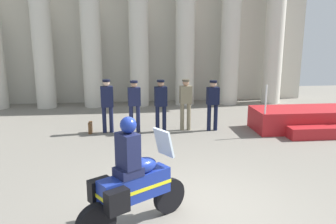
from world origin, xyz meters
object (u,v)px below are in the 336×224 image
(officer_in_row_3, at_px, (186,100))
(officer_in_row_4, at_px, (213,101))
(officer_in_row_1, at_px, (134,102))
(briefcase_on_ground, at_px, (90,128))
(officer_in_row_0, at_px, (107,102))
(reviewing_stand, at_px, (304,120))
(motorcycle_with_rider, at_px, (131,183))
(officer_in_row_2, at_px, (161,102))

(officer_in_row_3, relative_size, officer_in_row_4, 1.02)
(officer_in_row_1, height_order, officer_in_row_3, officer_in_row_3)
(briefcase_on_ground, bearing_deg, officer_in_row_1, -1.81)
(officer_in_row_0, distance_m, officer_in_row_4, 3.39)
(reviewing_stand, height_order, motorcycle_with_rider, motorcycle_with_rider)
(briefcase_on_ground, bearing_deg, officer_in_row_2, -2.75)
(officer_in_row_3, bearing_deg, briefcase_on_ground, -7.73)
(reviewing_stand, relative_size, officer_in_row_0, 1.91)
(officer_in_row_2, relative_size, officer_in_row_3, 1.01)
(officer_in_row_2, bearing_deg, officer_in_row_0, -12.99)
(officer_in_row_3, height_order, motorcycle_with_rider, motorcycle_with_rider)
(officer_in_row_3, xyz_separation_m, briefcase_on_ground, (-3.08, -0.04, -0.82))
(reviewing_stand, height_order, officer_in_row_3, officer_in_row_3)
(motorcycle_with_rider, relative_size, briefcase_on_ground, 5.28)
(reviewing_stand, distance_m, officer_in_row_3, 3.95)
(motorcycle_with_rider, height_order, briefcase_on_ground, motorcycle_with_rider)
(officer_in_row_0, relative_size, officer_in_row_3, 1.02)
(officer_in_row_1, distance_m, officer_in_row_2, 0.84)
(officer_in_row_1, xyz_separation_m, officer_in_row_4, (2.53, -0.04, -0.02))
(officer_in_row_1, bearing_deg, reviewing_stand, 167.90)
(reviewing_stand, relative_size, motorcycle_with_rider, 1.73)
(officer_in_row_3, bearing_deg, officer_in_row_2, 1.81)
(officer_in_row_1, xyz_separation_m, motorcycle_with_rider, (-0.10, -5.61, -0.20))
(reviewing_stand, height_order, officer_in_row_4, officer_in_row_4)
(officer_in_row_3, bearing_deg, motorcycle_with_rider, 64.29)
(officer_in_row_2, xyz_separation_m, officer_in_row_4, (1.69, 0.02, -0.03))
(reviewing_stand, bearing_deg, officer_in_row_2, 176.52)
(officer_in_row_3, relative_size, motorcycle_with_rider, 0.89)
(reviewing_stand, xyz_separation_m, officer_in_row_1, (-5.53, 0.35, 0.65))
(officer_in_row_4, relative_size, motorcycle_with_rider, 0.87)
(officer_in_row_0, bearing_deg, reviewing_stand, 167.76)
(reviewing_stand, xyz_separation_m, briefcase_on_ground, (-6.95, 0.39, -0.16))
(officer_in_row_4, distance_m, briefcase_on_ground, 4.03)
(officer_in_row_2, height_order, officer_in_row_4, officer_in_row_2)
(officer_in_row_2, relative_size, briefcase_on_ground, 4.71)
(officer_in_row_3, xyz_separation_m, officer_in_row_4, (0.87, -0.13, -0.02))
(officer_in_row_2, distance_m, briefcase_on_ground, 2.40)
(reviewing_stand, xyz_separation_m, officer_in_row_3, (-3.87, 0.43, 0.65))
(briefcase_on_ground, bearing_deg, officer_in_row_3, 0.76)
(reviewing_stand, bearing_deg, officer_in_row_0, 176.25)
(reviewing_stand, distance_m, officer_in_row_4, 3.08)
(officer_in_row_4, bearing_deg, officer_in_row_3, -16.78)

